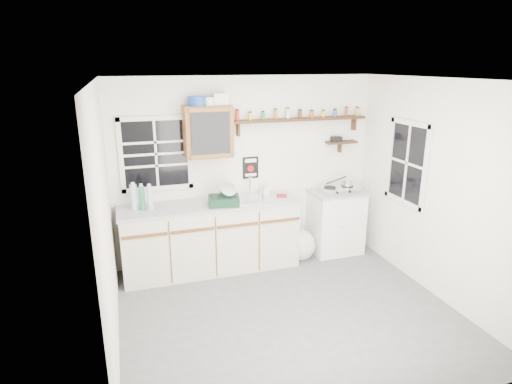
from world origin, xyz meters
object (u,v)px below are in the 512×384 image
dish_rack (225,198)px  spice_shelf (299,119)px  right_cabinet (335,221)px  main_cabinet (211,236)px  upper_cabinet (208,131)px  hotplate (338,189)px

dish_rack → spice_shelf: bearing=25.3°
right_cabinet → main_cabinet: bearing=-179.2°
upper_cabinet → dish_rack: size_ratio=1.54×
dish_rack → hotplate: 1.68m
main_cabinet → upper_cabinet: (0.03, 0.14, 1.36)m
hotplate → spice_shelf: bearing=158.2°
main_cabinet → hotplate: 1.91m
main_cabinet → spice_shelf: (1.31, 0.21, 1.47)m
main_cabinet → dish_rack: (0.17, -0.11, 0.55)m
spice_shelf → dish_rack: (-1.14, -0.32, -0.92)m
right_cabinet → dish_rack: size_ratio=2.16×
upper_cabinet → hotplate: size_ratio=1.18×
main_cabinet → right_cabinet: size_ratio=2.54×
right_cabinet → hotplate: hotplate is taller
dish_rack → hotplate: size_ratio=0.76×
upper_cabinet → spice_shelf: 1.28m
right_cabinet → hotplate: 0.49m
upper_cabinet → spice_shelf: size_ratio=0.34×
main_cabinet → hotplate: hotplate is taller
main_cabinet → right_cabinet: bearing=0.8°
upper_cabinet → hotplate: (1.81, -0.14, -0.88)m
right_cabinet → spice_shelf: (-0.53, 0.19, 1.47)m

